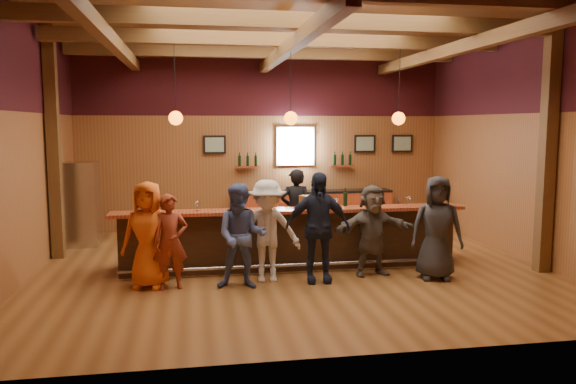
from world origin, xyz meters
The scene contains 27 objects.
room centered at (0.00, 0.06, 3.21)m, with size 9.04×9.00×4.52m.
bar_counter centered at (0.02, 0.15, 0.52)m, with size 6.30×1.07×1.11m.
back_bar_cabinet centered at (1.20, 3.72, 0.48)m, with size 4.00×0.52×0.95m.
window centered at (0.80, 3.95, 2.05)m, with size 0.95×0.09×0.95m.
framed_pictures centered at (1.67, 3.94, 2.10)m, with size 5.35×0.05×0.45m.
wine_shelves centered at (0.80, 3.88, 1.62)m, with size 3.00×0.18×0.30m.
pendant_lights centered at (0.00, 0.00, 2.71)m, with size 4.24×0.24×1.37m.
stainless_fridge centered at (-4.10, 2.60, 0.90)m, with size 0.70×0.70×1.80m, color silver.
customer_orange centered at (-2.45, -0.86, 0.85)m, with size 0.83×0.54×1.71m, color #D95814.
customer_redvest centered at (-2.10, -0.99, 0.76)m, with size 0.55×0.36×1.51m, color maroon.
customer_denim centered at (-0.99, -1.14, 0.84)m, with size 0.81×0.63×1.67m, color #4B5F96.
customer_white centered at (-0.54, -0.82, 0.85)m, with size 1.10×0.63×1.70m, color silver.
customer_navy centered at (0.28, -0.98, 0.91)m, with size 1.07×0.45×1.83m, color #1B2236.
customer_brown centered at (1.30, -0.74, 0.79)m, with size 1.46×0.46×1.57m, color #564E44.
customer_dark centered at (2.28, -1.15, 0.87)m, with size 0.85×0.56×1.75m, color #2A2A2C.
bartender centered at (0.30, 1.13, 0.86)m, with size 0.62×0.41×1.71m, color black.
ice_bucket centered at (0.23, -0.09, 1.22)m, with size 0.20×0.20×0.22m, color brown.
bottle_a centered at (0.46, -0.11, 1.25)m, with size 0.08×0.08×0.37m.
bottle_b centered at (1.01, -0.02, 1.24)m, with size 0.07×0.07×0.33m.
glass_a centered at (-2.50, -0.23, 1.25)m, with size 0.09×0.09×0.20m.
glass_b centered at (-2.15, -0.15, 1.25)m, with size 0.09×0.09×0.20m.
glass_c centered at (-1.67, -0.17, 1.24)m, with size 0.08×0.08×0.18m.
glass_d centered at (-0.98, -0.20, 1.24)m, with size 0.08×0.08×0.18m.
glass_e centered at (-0.44, -0.09, 1.25)m, with size 0.09×0.09×0.20m.
glass_f centered at (0.78, -0.22, 1.24)m, with size 0.08×0.08×0.18m.
glass_g centered at (1.49, -0.20, 1.24)m, with size 0.08×0.08×0.19m.
glass_h centered at (2.19, -0.11, 1.23)m, with size 0.07×0.07×0.17m.
Camera 1 is at (-1.72, -9.85, 2.60)m, focal length 35.00 mm.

